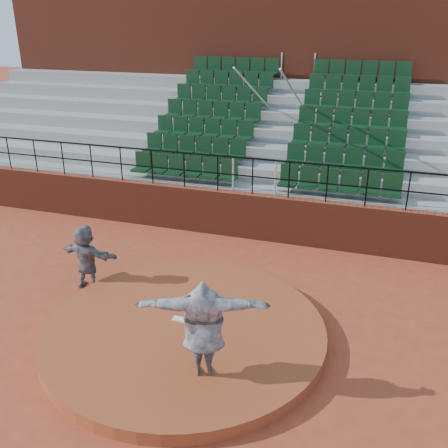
{
  "coord_description": "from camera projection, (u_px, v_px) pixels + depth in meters",
  "views": [
    {
      "loc": [
        3.28,
        -7.56,
        5.84
      ],
      "look_at": [
        0.0,
        2.5,
        1.4
      ],
      "focal_mm": 40.0,
      "sensor_mm": 36.0,
      "label": 1
    }
  ],
  "objects": [
    {
      "name": "press_box_facade",
      "position": [
        304.0,
        78.0,
        19.49
      ],
      "size": [
        24.0,
        3.0,
        7.1
      ],
      "primitive_type": "cube",
      "color": "maroon",
      "rests_on": "ground"
    },
    {
      "name": "wall_railing",
      "position": [
        253.0,
        168.0,
        13.42
      ],
      "size": [
        24.04,
        0.05,
        1.03
      ],
      "color": "black",
      "rests_on": "boundary_wall"
    },
    {
      "name": "boundary_wall",
      "position": [
        252.0,
        216.0,
        13.95
      ],
      "size": [
        24.0,
        0.3,
        1.3
      ],
      "primitive_type": "cube",
      "color": "maroon",
      "rests_on": "ground"
    },
    {
      "name": "pitcher",
      "position": [
        203.0,
        328.0,
        8.14
      ],
      "size": [
        2.23,
        1.17,
        1.75
      ],
      "primitive_type": "imported",
      "rotation": [
        0.0,
        0.0,
        3.43
      ],
      "color": "black",
      "rests_on": "pitchers_mound"
    },
    {
      "name": "ground",
      "position": [
        185.0,
        336.0,
        9.82
      ],
      "size": [
        90.0,
        90.0,
        0.0
      ],
      "primitive_type": "plane",
      "color": "#A84026",
      "rests_on": "ground"
    },
    {
      "name": "pitching_rubber",
      "position": [
        187.0,
        321.0,
        9.85
      ],
      "size": [
        0.6,
        0.15,
        0.03
      ],
      "primitive_type": "cube",
      "color": "white",
      "rests_on": "pitchers_mound"
    },
    {
      "name": "seating_deck",
      "position": [
        280.0,
        156.0,
        16.84
      ],
      "size": [
        24.0,
        5.97,
        4.63
      ],
      "color": "gray",
      "rests_on": "ground"
    },
    {
      "name": "pitchers_mound",
      "position": [
        185.0,
        331.0,
        9.77
      ],
      "size": [
        5.5,
        5.5,
        0.25
      ],
      "primitive_type": "cylinder",
      "color": "#A34724",
      "rests_on": "ground"
    },
    {
      "name": "fielder",
      "position": [
        86.0,
        257.0,
        11.29
      ],
      "size": [
        1.47,
        0.57,
        1.55
      ],
      "primitive_type": "imported",
      "rotation": [
        0.0,
        0.0,
        3.06
      ],
      "color": "black",
      "rests_on": "ground"
    }
  ]
}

